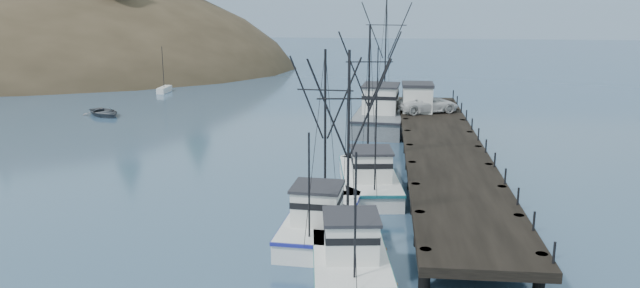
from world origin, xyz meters
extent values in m
plane|color=#2E4A68|center=(0.00, 0.00, 0.00)|extent=(400.00, 400.00, 0.00)
cube|color=black|center=(14.00, 16.00, 1.75)|extent=(6.00, 44.00, 0.50)
cylinder|color=black|center=(11.40, -4.00, 1.00)|extent=(0.56, 0.56, 2.00)
cylinder|color=black|center=(16.60, -4.00, 1.00)|extent=(0.56, 0.56, 2.00)
cylinder|color=black|center=(11.40, 1.00, 1.00)|extent=(0.56, 0.56, 2.00)
cylinder|color=black|center=(16.60, 1.00, 1.00)|extent=(0.56, 0.56, 2.00)
cylinder|color=black|center=(11.40, 6.00, 1.00)|extent=(0.56, 0.56, 2.00)
cylinder|color=black|center=(16.60, 6.00, 1.00)|extent=(0.56, 0.56, 2.00)
cylinder|color=black|center=(11.40, 11.00, 1.00)|extent=(0.56, 0.56, 2.00)
cylinder|color=black|center=(16.60, 11.00, 1.00)|extent=(0.56, 0.56, 2.00)
cylinder|color=black|center=(11.40, 16.00, 1.00)|extent=(0.56, 0.56, 2.00)
cylinder|color=black|center=(16.60, 16.00, 1.00)|extent=(0.56, 0.56, 2.00)
cylinder|color=black|center=(11.40, 21.00, 1.00)|extent=(0.56, 0.56, 2.00)
cylinder|color=black|center=(16.60, 21.00, 1.00)|extent=(0.56, 0.56, 2.00)
cylinder|color=black|center=(11.40, 26.00, 1.00)|extent=(0.56, 0.56, 2.00)
cylinder|color=black|center=(16.60, 26.00, 1.00)|extent=(0.56, 0.56, 2.00)
cylinder|color=black|center=(11.40, 31.00, 1.00)|extent=(0.56, 0.56, 2.00)
cylinder|color=black|center=(16.60, 31.00, 1.00)|extent=(0.56, 0.56, 2.00)
cylinder|color=black|center=(11.40, 36.00, 1.00)|extent=(0.56, 0.56, 2.00)
cylinder|color=black|center=(16.60, 36.00, 1.00)|extent=(0.56, 0.56, 2.00)
cube|color=beige|center=(-38.00, 56.00, 1.40)|extent=(4.00, 5.00, 2.80)
cube|color=beige|center=(-44.00, 60.00, 1.40)|extent=(4.00, 5.00, 2.80)
cube|color=beige|center=(-34.00, 62.00, 1.40)|extent=(4.00, 5.00, 2.80)
cube|color=#9EB2C6|center=(10.00, 170.00, 0.00)|extent=(360.00, 40.00, 26.00)
cube|color=silver|center=(-40.00, 185.00, 0.00)|extent=(180.00, 25.00, 18.00)
cube|color=white|center=(-41.42, 55.98, 0.30)|extent=(1.00, 3.50, 0.90)
cylinder|color=black|center=(-41.42, 55.98, 3.20)|extent=(0.08, 0.08, 6.00)
cube|color=white|center=(-43.53, 63.29, 0.30)|extent=(1.00, 3.50, 0.90)
cylinder|color=black|center=(-43.53, 63.29, 3.20)|extent=(0.08, 0.08, 6.00)
cube|color=white|center=(-20.41, 50.39, 0.30)|extent=(1.00, 3.50, 0.90)
cylinder|color=black|center=(-20.41, 50.39, 3.20)|extent=(0.08, 0.08, 6.00)
cube|color=white|center=(-35.37, 51.97, 0.30)|extent=(1.00, 3.50, 0.90)
cylinder|color=black|center=(-35.37, 51.97, 3.20)|extent=(0.08, 0.08, 6.00)
cube|color=white|center=(-41.15, 65.36, 0.30)|extent=(1.00, 3.50, 0.90)
cylinder|color=black|center=(-41.15, 65.36, 3.20)|extent=(0.08, 0.08, 6.00)
cube|color=white|center=(-37.38, 64.51, 0.30)|extent=(1.00, 3.50, 0.90)
cylinder|color=black|center=(-37.38, 64.51, 3.20)|extent=(0.08, 0.08, 6.00)
cube|color=white|center=(-33.08, 57.28, 0.30)|extent=(1.00, 3.50, 0.90)
cylinder|color=black|center=(-33.08, 57.28, 3.20)|extent=(0.08, 0.08, 6.00)
cube|color=white|center=(-40.31, 55.93, 0.30)|extent=(1.00, 3.50, 0.90)
cylinder|color=black|center=(-40.31, 55.93, 3.20)|extent=(0.08, 0.08, 6.00)
cube|color=white|center=(7.78, -2.27, 0.45)|extent=(4.61, 9.39, 1.60)
cube|color=white|center=(7.22, 2.21, 0.45)|extent=(3.50, 3.50, 1.60)
cube|color=#186260|center=(7.78, -2.27, 1.15)|extent=(4.71, 9.62, 0.18)
cube|color=silver|center=(7.92, -3.41, 2.20)|extent=(2.76, 2.83, 1.90)
cube|color=#26262B|center=(7.92, -3.41, 3.23)|extent=(3.00, 3.08, 0.16)
cylinder|color=black|center=(7.61, -0.89, 6.03)|extent=(0.14, 0.14, 9.55)
cylinder|color=black|center=(8.21, -5.71, 4.12)|extent=(0.10, 0.10, 5.73)
cube|color=white|center=(5.92, 2.12, 0.45)|extent=(4.23, 9.08, 1.60)
cube|color=white|center=(6.26, 6.52, 0.45)|extent=(3.55, 3.55, 1.60)
cube|color=navy|center=(5.92, 2.12, 1.15)|extent=(4.31, 9.31, 0.18)
cube|color=silver|center=(5.84, 0.99, 2.20)|extent=(2.68, 2.68, 1.90)
cube|color=#26262B|center=(5.84, 0.99, 3.23)|extent=(2.91, 2.92, 0.16)
cylinder|color=black|center=(6.03, 3.47, 5.84)|extent=(0.14, 0.14, 9.17)
cylinder|color=black|center=(5.66, -1.27, 4.00)|extent=(0.10, 0.10, 5.50)
cube|color=white|center=(8.45, 10.39, 0.45)|extent=(4.71, 9.78, 1.60)
cube|color=white|center=(7.89, 15.07, 0.45)|extent=(3.60, 3.60, 1.60)
cube|color=#1A5F6B|center=(8.45, 10.39, 1.15)|extent=(4.81, 10.03, 0.18)
cube|color=silver|center=(8.59, 9.19, 2.20)|extent=(2.83, 2.94, 1.90)
cube|color=#26262B|center=(8.59, 9.19, 3.23)|extent=(3.08, 3.20, 0.16)
cylinder|color=black|center=(8.28, 11.83, 6.28)|extent=(0.14, 0.14, 10.06)
cylinder|color=black|center=(8.88, 6.80, 4.27)|extent=(0.10, 0.10, 6.04)
cube|color=slate|center=(9.20, 31.43, 0.75)|extent=(5.86, 13.66, 2.20)
cube|color=slate|center=(9.84, 38.04, 0.75)|extent=(4.59, 4.59, 2.20)
cube|color=black|center=(9.20, 31.43, 1.75)|extent=(5.98, 14.01, 0.18)
cube|color=silver|center=(9.04, 29.73, 3.15)|extent=(3.57, 4.04, 2.60)
cube|color=#26262B|center=(9.04, 29.73, 4.53)|extent=(3.88, 4.40, 0.16)
cylinder|color=black|center=(9.40, 33.46, 7.36)|extent=(0.14, 0.14, 11.02)
cylinder|color=black|center=(8.71, 26.34, 5.16)|extent=(0.10, 0.10, 6.61)
cube|color=silver|center=(12.59, 29.63, 3.25)|extent=(2.80, 3.00, 2.50)
cube|color=#26262B|center=(12.59, 29.63, 4.65)|extent=(3.00, 3.20, 0.30)
imported|color=silver|center=(13.62, 29.38, 2.82)|extent=(6.52, 4.73, 1.65)
imported|color=#51535A|center=(-21.48, 34.02, 0.00)|extent=(6.22, 6.14, 1.06)
camera|label=1|loc=(9.28, -31.05, 13.62)|focal=35.00mm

